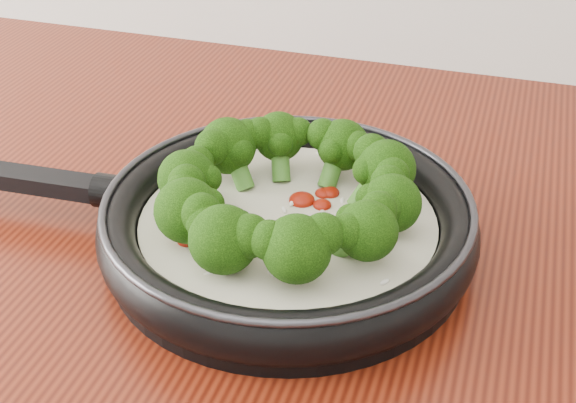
% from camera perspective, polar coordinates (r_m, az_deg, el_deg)
% --- Properties ---
extents(skillet, '(0.50, 0.33, 0.09)m').
position_cam_1_polar(skillet, '(0.64, -0.31, -1.12)').
color(skillet, black).
rests_on(skillet, counter).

